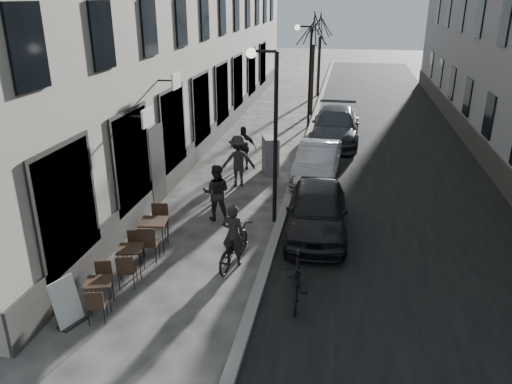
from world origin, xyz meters
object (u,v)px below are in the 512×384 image
(streetlamp_near, at_px, (270,119))
(sign_board, at_px, (68,306))
(pedestrian_far, at_px, (243,147))
(car_mid, at_px, (317,162))
(tree_far, at_px, (321,24))
(bistro_set_b, at_px, (131,258))
(bicycle, at_px, (233,246))
(pedestrian_mid, at_px, (238,161))
(bistro_set_c, at_px, (154,232))
(car_near, at_px, (317,210))
(bistro_set_a, at_px, (100,291))
(streetlamp_far, at_px, (307,65))
(pedestrian_near, at_px, (217,192))
(tree_near, at_px, (314,30))
(moped, at_px, (297,279))
(car_far, at_px, (335,126))
(utility_cabinet, at_px, (270,155))

(streetlamp_near, distance_m, sign_board, 7.21)
(pedestrian_far, xyz_separation_m, car_mid, (2.96, -0.74, -0.18))
(tree_far, height_order, pedestrian_far, tree_far)
(bistro_set_b, bearing_deg, bicycle, 9.52)
(streetlamp_near, xyz_separation_m, pedestrian_mid, (-1.55, 2.84, -2.23))
(bistro_set_c, xyz_separation_m, pedestrian_mid, (1.18, 5.20, 0.42))
(pedestrian_mid, height_order, car_near, pedestrian_mid)
(bistro_set_b, distance_m, bistro_set_c, 1.35)
(pedestrian_far, bearing_deg, bistro_set_a, -105.96)
(bistro_set_b, distance_m, bicycle, 2.53)
(streetlamp_near, relative_size, streetlamp_far, 1.00)
(bicycle, relative_size, pedestrian_mid, 1.02)
(tree_far, xyz_separation_m, pedestrian_mid, (-1.62, -18.16, -3.73))
(pedestrian_mid, distance_m, car_near, 4.57)
(streetlamp_near, distance_m, bistro_set_b, 5.38)
(bicycle, xyz_separation_m, pedestrian_near, (-1.10, 2.57, 0.38))
(tree_near, xyz_separation_m, bistro_set_c, (-2.80, -17.36, -4.15))
(tree_near, distance_m, moped, 19.57)
(bistro_set_b, relative_size, pedestrian_mid, 0.81)
(streetlamp_far, height_order, sign_board, streetlamp_far)
(tree_far, xyz_separation_m, bistro_set_c, (-2.80, -23.36, -4.15))
(bicycle, height_order, car_far, car_far)
(tree_near, xyz_separation_m, car_near, (1.40, -15.59, -3.95))
(streetlamp_far, bearing_deg, car_far, -58.42)
(tree_far, distance_m, utility_cabinet, 17.14)
(pedestrian_mid, bearing_deg, bistro_set_b, 64.38)
(bistro_set_b, xyz_separation_m, sign_board, (-0.48, -2.10, -0.03))
(streetlamp_far, height_order, pedestrian_far, streetlamp_far)
(bicycle, relative_size, car_far, 0.36)
(utility_cabinet, bearing_deg, sign_board, -122.81)
(car_near, bearing_deg, bistro_set_a, -136.03)
(pedestrian_mid, relative_size, car_near, 0.44)
(bicycle, bearing_deg, bistro_set_b, 30.99)
(bistro_set_b, bearing_deg, bistro_set_c, 73.37)
(car_far, bearing_deg, moped, -91.30)
(car_near, distance_m, car_far, 9.90)
(streetlamp_far, relative_size, bistro_set_c, 2.93)
(pedestrian_near, bearing_deg, bistro_set_a, 67.91)
(tree_near, distance_m, bistro_set_b, 19.39)
(tree_near, distance_m, bicycle, 18.21)
(bistro_set_c, xyz_separation_m, pedestrian_far, (0.94, 7.14, 0.34))
(tree_near, height_order, bicycle, tree_near)
(sign_board, relative_size, moped, 0.56)
(streetlamp_near, distance_m, bistro_set_a, 6.52)
(streetlamp_near, relative_size, bistro_set_c, 2.93)
(pedestrian_far, height_order, moped, pedestrian_far)
(sign_board, bearing_deg, bistro_set_c, 101.87)
(car_near, xyz_separation_m, car_far, (0.18, 9.89, 0.05))
(bistro_set_c, bearing_deg, tree_far, 74.42)
(bistro_set_a, bearing_deg, sign_board, -139.43)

